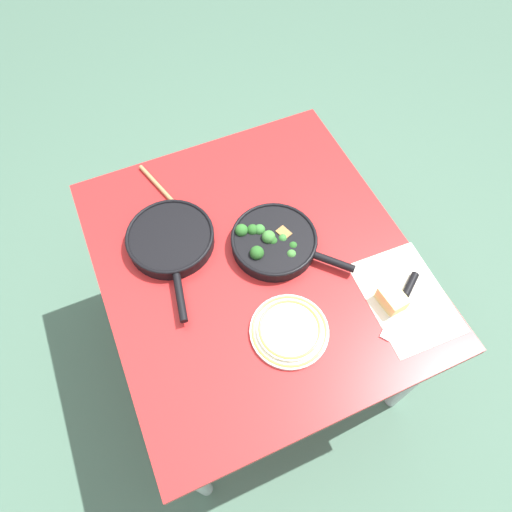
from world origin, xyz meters
TOP-DOWN VIEW (x-y plane):
  - ground_plane at (0.00, 0.00)m, footprint 14.00×14.00m
  - dining_table_red at (0.00, 0.00)m, footprint 1.08×0.96m
  - skillet_broccoli at (-0.02, 0.07)m, footprint 0.34×0.33m
  - skillet_eggs at (-0.16, -0.23)m, footprint 0.43×0.28m
  - wooden_spoon at (-0.31, -0.17)m, footprint 0.34×0.12m
  - parchment_sheet at (0.31, 0.36)m, footprint 0.34×0.25m
  - grater_knife at (0.30, 0.36)m, footprint 0.16×0.21m
  - cheese_block at (0.30, 0.31)m, footprint 0.09×0.07m
  - dinner_plate_stack at (0.26, -0.01)m, footprint 0.23×0.23m

SIDE VIEW (x-z plane):
  - ground_plane at x=0.00m, z-range 0.00..0.00m
  - dining_table_red at x=0.00m, z-range 0.29..1.04m
  - parchment_sheet at x=0.31m, z-range 0.75..0.75m
  - wooden_spoon at x=-0.31m, z-range 0.75..0.76m
  - grater_knife at x=0.30m, z-range 0.74..0.77m
  - dinner_plate_stack at x=0.26m, z-range 0.75..0.77m
  - skillet_eggs at x=-0.16m, z-range 0.75..0.80m
  - cheese_block at x=0.30m, z-range 0.75..0.80m
  - skillet_broccoli at x=-0.02m, z-range 0.74..0.81m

